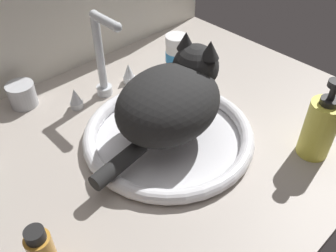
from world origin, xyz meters
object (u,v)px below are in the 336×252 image
faucet (102,65)px  cat (173,98)px  pill_bottle (176,52)px  sink_basin (168,135)px  metal_jar (22,95)px  soap_pump_bottle (320,128)px

faucet → cat: faucet is taller
cat → pill_bottle: (21.53, 20.86, -6.16)cm
cat → sink_basin: bearing=-172.0°
metal_jar → soap_pump_bottle: 68.55cm
metal_jar → soap_pump_bottle: (36.71, -57.75, 3.96)cm
sink_basin → cat: cat is taller
sink_basin → faucet: size_ratio=1.67×
faucet → metal_jar: bearing=147.7°
faucet → soap_pump_bottle: bearing=-67.3°
metal_jar → pill_bottle: bearing=-17.6°
faucet → soap_pump_bottle: 50.98cm
pill_bottle → soap_pump_bottle: (-3.56, -45.01, 2.63)cm
sink_basin → pill_bottle: pill_bottle is taller
pill_bottle → sink_basin: bearing=-137.7°
metal_jar → cat: bearing=-60.9°
cat → metal_jar: (-18.73, 33.60, -7.50)cm
pill_bottle → soap_pump_bottle: size_ratio=0.51×
soap_pump_bottle → metal_jar: bearing=122.4°
sink_basin → soap_pump_bottle: soap_pump_bottle is taller
faucet → pill_bottle: 23.75cm
cat → pill_bottle: size_ratio=3.95×
cat → metal_jar: bearing=119.1°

